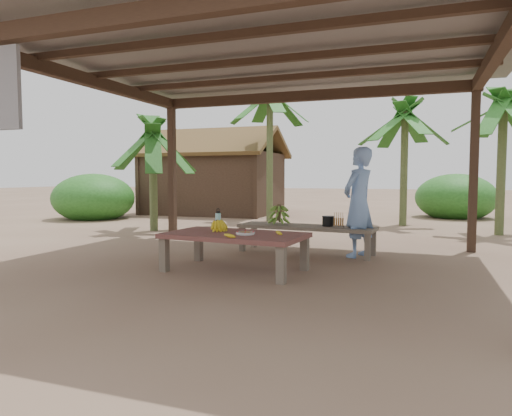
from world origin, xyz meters
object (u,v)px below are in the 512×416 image
(cooking_pot, at_px, (328,221))
(bench, at_px, (306,229))
(ripe_banana_bunch, at_px, (217,225))
(work_table, at_px, (235,238))
(woman, at_px, (359,202))
(water_flask, at_px, (218,220))
(plate, at_px, (245,233))

(cooking_pot, bearing_deg, bench, -172.30)
(bench, height_order, ripe_banana_bunch, ripe_banana_bunch)
(bench, bearing_deg, work_table, -103.55)
(work_table, distance_m, ripe_banana_bunch, 0.38)
(bench, height_order, woman, woman)
(ripe_banana_bunch, distance_m, cooking_pot, 1.98)
(bench, distance_m, water_flask, 1.63)
(bench, distance_m, ripe_banana_bunch, 1.76)
(water_flask, bearing_deg, ripe_banana_bunch, -69.36)
(cooking_pot, bearing_deg, work_table, -117.92)
(ripe_banana_bunch, bearing_deg, bench, 59.87)
(work_table, relative_size, cooking_pot, 10.39)
(plate, bearing_deg, bench, 78.14)
(cooking_pot, bearing_deg, woman, -9.27)
(cooking_pot, distance_m, woman, 0.58)
(work_table, xyz_separation_m, water_flask, (-0.40, 0.36, 0.19))
(plate, distance_m, cooking_pot, 1.94)
(ripe_banana_bunch, relative_size, woman, 0.16)
(ripe_banana_bunch, bearing_deg, cooking_pot, 51.80)
(ripe_banana_bunch, distance_m, water_flask, 0.23)
(ripe_banana_bunch, xyz_separation_m, plate, (0.51, -0.24, -0.07))
(water_flask, bearing_deg, plate, -37.69)
(bench, distance_m, woman, 0.95)
(water_flask, bearing_deg, work_table, -41.80)
(woman, bearing_deg, work_table, -14.29)
(work_table, bearing_deg, plate, -22.02)
(ripe_banana_bunch, relative_size, cooking_pot, 1.53)
(ripe_banana_bunch, bearing_deg, work_table, -24.52)
(work_table, height_order, ripe_banana_bunch, ripe_banana_bunch)
(bench, bearing_deg, cooking_pot, 12.62)
(woman, bearing_deg, ripe_banana_bunch, -22.97)
(cooking_pot, relative_size, woman, 0.11)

